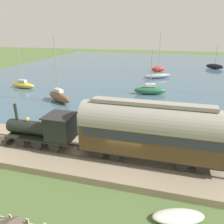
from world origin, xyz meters
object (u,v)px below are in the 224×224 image
steam_locomotive (46,128)px  sailboat_red (158,69)px  sailboat_gray (158,76)px  sailboat_yellow (23,85)px  passenger_coach (150,130)px  rowboat_off_pier (58,119)px  rowboat_near_shore (111,118)px  rowboat_mid_harbor (191,134)px  beached_dinghy (178,217)px  sailboat_green (150,90)px  sailboat_black (215,66)px  rowboat_far_out (203,120)px  sailboat_brown (59,96)px

steam_locomotive → sailboat_red: bearing=-8.6°
sailboat_gray → sailboat_yellow: bearing=91.3°
passenger_coach → rowboat_off_pier: size_ratio=4.90×
sailboat_gray → rowboat_near_shore: bearing=139.9°
rowboat_off_pier → steam_locomotive: bearing=158.8°
passenger_coach → sailboat_gray: sailboat_gray is taller
steam_locomotive → rowboat_mid_harbor: (6.11, -11.52, -1.92)m
rowboat_near_shore → beached_dinghy: beached_dinghy is taller
steam_locomotive → sailboat_green: size_ratio=0.88×
sailboat_black → rowboat_far_out: size_ratio=2.22×
passenger_coach → sailboat_gray: bearing=2.8°
sailboat_red → sailboat_black: bearing=-82.5°
sailboat_brown → sailboat_green: (7.22, -11.93, -0.12)m
sailboat_gray → rowboat_far_out: 23.20m
sailboat_brown → beached_dinghy: size_ratio=2.96×
sailboat_green → sailboat_yellow: (-1.82, 21.74, -0.10)m
sailboat_green → steam_locomotive: bearing=151.5°
sailboat_brown → sailboat_green: bearing=-26.9°
passenger_coach → beached_dinghy: passenger_coach is taller
rowboat_near_shore → sailboat_brown: bearing=54.0°
passenger_coach → rowboat_off_pier: bearing=59.1°
rowboat_near_shore → rowboat_off_pier: (-1.61, 5.68, 0.02)m
steam_locomotive → sailboat_green: bearing=-17.6°
rowboat_far_out → beached_dinghy: 14.78m
passenger_coach → steam_locomotive: bearing=90.0°
sailboat_black → sailboat_gray: (-15.80, 13.44, -0.14)m
steam_locomotive → rowboat_mid_harbor: size_ratio=2.49×
sailboat_black → beached_dinghy: bearing=-163.7°
rowboat_off_pier → sailboat_red: bearing=-57.6°
rowboat_off_pier → beached_dinghy: (-10.73, -12.80, 0.00)m
sailboat_green → rowboat_far_out: bearing=-155.7°
sailboat_brown → sailboat_green: 13.94m
passenger_coach → sailboat_brown: bearing=47.7°
sailboat_black → rowboat_near_shore: (-40.23, 16.87, -0.48)m
sailboat_green → sailboat_gray: bearing=-12.1°
steam_locomotive → sailboat_yellow: sailboat_yellow is taller
sailboat_yellow → rowboat_near_shore: size_ratio=2.20×
sailboat_brown → sailboat_gray: size_ratio=1.46×
steam_locomotive → sailboat_yellow: 23.74m
rowboat_far_out → rowboat_off_pier: (-3.78, 15.61, -0.01)m
beached_dinghy → rowboat_mid_harbor: bearing=-7.1°
sailboat_green → rowboat_near_shore: sailboat_green is taller
passenger_coach → rowboat_near_shore: size_ratio=3.31×
sailboat_green → sailboat_red: 20.48m
rowboat_far_out → beached_dinghy: rowboat_far_out is taller
sailboat_brown → sailboat_gray: 23.35m
steam_locomotive → rowboat_off_pier: 7.16m
rowboat_near_shore → sailboat_black: bearing=-31.5°
sailboat_yellow → rowboat_far_out: sailboat_yellow is taller
sailboat_yellow → sailboat_green: bearing=-81.0°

